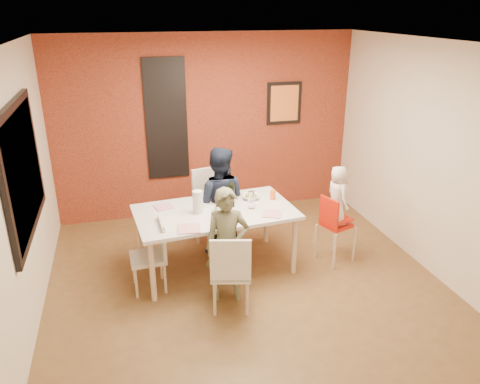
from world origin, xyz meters
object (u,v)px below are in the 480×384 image
object	(u,v)px
toddler	(337,195)
paper_towel_roll	(198,202)
chair_near	(231,269)
chair_left	(154,251)
child_near	(227,246)
dining_table	(215,216)
chair_far	(214,204)
child_far	(219,202)
wine_bottle	(231,195)
high_chair	(334,223)

from	to	relation	value
toddler	paper_towel_roll	world-z (taller)	toddler
chair_near	chair_left	xyz separation A→B (m)	(-0.73, 0.65, -0.03)
child_near	toddler	world-z (taller)	child_near
dining_table	child_near	distance (m)	0.66
chair_near	chair_far	xyz separation A→B (m)	(0.14, 1.52, 0.09)
chair_far	child_near	world-z (taller)	child_near
dining_table	child_far	distance (m)	0.40
child_near	paper_towel_roll	xyz separation A→B (m)	(-0.19, 0.65, 0.26)
chair_far	chair_left	bearing A→B (deg)	-146.45
wine_bottle	paper_towel_roll	xyz separation A→B (m)	(-0.42, -0.08, -0.01)
toddler	wine_bottle	bearing A→B (deg)	71.97
chair_far	high_chair	bearing A→B (deg)	-43.13
chair_left	high_chair	xyz separation A→B (m)	(2.22, 0.05, 0.06)
high_chair	paper_towel_roll	bearing A→B (deg)	64.33
chair_near	child_near	world-z (taller)	child_near
chair_left	chair_far	bearing A→B (deg)	133.28
chair_left	toddler	size ratio (longest dim) A/B	1.13
dining_table	paper_towel_roll	bearing A→B (deg)	-177.09
chair_far	toddler	xyz separation A→B (m)	(1.37, -0.81, 0.30)
dining_table	child_far	xyz separation A→B (m)	(0.13, 0.37, 0.01)
chair_far	child_near	xyz separation A→B (m)	(-0.12, -1.29, 0.06)
child_near	toddler	bearing A→B (deg)	26.56
chair_left	wine_bottle	world-z (taller)	wine_bottle
wine_bottle	chair_left	bearing A→B (deg)	-161.99
chair_near	wine_bottle	xyz separation A→B (m)	(0.25, 0.97, 0.42)
dining_table	chair_far	size ratio (longest dim) A/B	1.84
dining_table	paper_towel_roll	size ratio (longest dim) A/B	7.18
dining_table	toddler	xyz separation A→B (m)	(1.48, -0.19, 0.18)
chair_far	paper_towel_roll	world-z (taller)	chair_far
dining_table	chair_left	size ratio (longest dim) A/B	2.32
dining_table	toddler	size ratio (longest dim) A/B	2.63
chair_far	child_near	distance (m)	1.29
chair_near	high_chair	bearing A→B (deg)	-141.01
chair_left	wine_bottle	bearing A→B (deg)	106.09
child_near	high_chair	bearing A→B (deg)	26.30
paper_towel_roll	chair_near	bearing A→B (deg)	-78.88
dining_table	wine_bottle	size ratio (longest dim) A/B	6.70
child_far	paper_towel_roll	bearing A→B (deg)	68.45
dining_table	high_chair	xyz separation A→B (m)	(1.46, -0.20, -0.18)
chair_left	child_far	bearing A→B (deg)	123.10
chair_left	toddler	world-z (taller)	toddler
chair_left	child_near	world-z (taller)	child_near
high_chair	paper_towel_roll	distance (m)	1.72
chair_near	child_far	world-z (taller)	child_far
high_chair	wine_bottle	world-z (taller)	wine_bottle
chair_left	paper_towel_roll	xyz separation A→B (m)	(0.56, 0.24, 0.44)
chair_far	child_far	xyz separation A→B (m)	(0.02, -0.25, 0.13)
chair_near	child_near	distance (m)	0.28
chair_far	dining_table	bearing A→B (deg)	-111.62
chair_far	toddler	world-z (taller)	toddler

